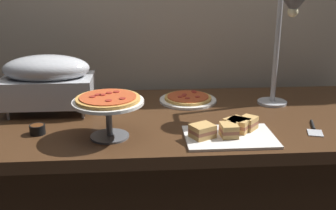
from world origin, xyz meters
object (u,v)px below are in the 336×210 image
serving_spatula (314,129)px  sandwich_platter (229,131)px  heat_lamp (290,16)px  sauce_cup_near (37,129)px  chafing_dish (47,80)px  pizza_plate_front (188,99)px  pizza_plate_center (108,104)px

serving_spatula → sandwich_platter: bearing=-173.0°
heat_lamp → sauce_cup_near: 1.13m
chafing_dish → heat_lamp: heat_lamp is taller
chafing_dish → sandwich_platter: size_ratio=1.16×
serving_spatula → pizza_plate_front: bearing=138.3°
heat_lamp → serving_spatula: size_ratio=3.17×
serving_spatula → chafing_dish: bearing=164.7°
heat_lamp → pizza_plate_center: heat_lamp is taller
chafing_dish → serving_spatula: (1.10, -0.30, -0.14)m
heat_lamp → sandwich_platter: bearing=-138.2°
pizza_plate_center → sandwich_platter: size_ratio=0.79×
chafing_dish → sandwich_platter: (0.75, -0.35, -0.12)m
chafing_dish → heat_lamp: (1.04, -0.08, 0.28)m
sandwich_platter → serving_spatula: 0.36m
chafing_dish → serving_spatula: chafing_dish is taller
chafing_dish → sauce_cup_near: size_ratio=6.56×
pizza_plate_front → sandwich_platter: size_ratio=0.81×
heat_lamp → pizza_plate_front: bearing=154.8°
serving_spatula → sauce_cup_near: bearing=178.1°
sauce_cup_near → serving_spatula: (1.10, -0.04, -0.02)m
chafing_dish → sauce_cup_near: (0.00, -0.27, -0.13)m
heat_lamp → sandwich_platter: size_ratio=1.60×
sandwich_platter → sauce_cup_near: bearing=173.8°
sandwich_platter → sauce_cup_near: sandwich_platter is taller
chafing_dish → sauce_cup_near: bearing=-89.1°
pizza_plate_front → pizza_plate_center: pizza_plate_center is taller
heat_lamp → serving_spatula: bearing=-74.9°
pizza_plate_front → serving_spatula: bearing=-41.7°
sauce_cup_near → serving_spatula: sauce_cup_near is taller
pizza_plate_center → pizza_plate_front: bearing=50.3°
heat_lamp → sauce_cup_near: size_ratio=9.04×
sauce_cup_near → serving_spatula: size_ratio=0.35×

